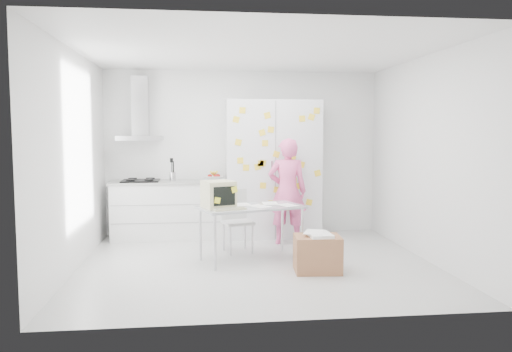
{
  "coord_description": "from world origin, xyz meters",
  "views": [
    {
      "loc": [
        -0.73,
        -6.29,
        1.69
      ],
      "look_at": [
        0.06,
        0.64,
        1.08
      ],
      "focal_mm": 35.0,
      "sensor_mm": 36.0,
      "label": 1
    }
  ],
  "objects": [
    {
      "name": "ceiling",
      "position": [
        0.0,
        0.0,
        2.7
      ],
      "size": [
        4.5,
        4.0,
        0.02
      ],
      "primitive_type": "cube",
      "color": "white",
      "rests_on": "walls"
    },
    {
      "name": "counter_run",
      "position": [
        -1.2,
        1.7,
        0.47
      ],
      "size": [
        1.84,
        0.63,
        1.28
      ],
      "color": "white",
      "rests_on": "ground"
    },
    {
      "name": "tall_cabinet",
      "position": [
        0.45,
        1.67,
        1.1
      ],
      "size": [
        1.5,
        0.68,
        2.2
      ],
      "color": "silver",
      "rests_on": "ground"
    },
    {
      "name": "cardboard_box",
      "position": [
        0.69,
        -0.47,
        0.23
      ],
      "size": [
        0.58,
        0.48,
        0.48
      ],
      "rotation": [
        0.0,
        0.0,
        -0.08
      ],
      "color": "#A66E48",
      "rests_on": "ground"
    },
    {
      "name": "floor",
      "position": [
        0.0,
        0.0,
        -0.01
      ],
      "size": [
        4.5,
        4.0,
        0.02
      ],
      "primitive_type": "cube",
      "color": "silver",
      "rests_on": "ground"
    },
    {
      "name": "desk",
      "position": [
        -0.32,
        0.12,
        0.81
      ],
      "size": [
        1.48,
        1.06,
        1.07
      ],
      "rotation": [
        0.0,
        0.0,
        0.32
      ],
      "color": "#ACAFB7",
      "rests_on": "ground"
    },
    {
      "name": "chair",
      "position": [
        -0.21,
        0.71,
        0.5
      ],
      "size": [
        0.48,
        0.48,
        0.88
      ],
      "rotation": [
        0.0,
        0.0,
        0.23
      ],
      "color": "silver",
      "rests_on": "ground"
    },
    {
      "name": "walls",
      "position": [
        0.0,
        0.72,
        1.35
      ],
      "size": [
        4.52,
        4.01,
        2.7
      ],
      "color": "white",
      "rests_on": "ground"
    },
    {
      "name": "person",
      "position": [
        0.59,
        1.1,
        0.8
      ],
      "size": [
        0.64,
        0.47,
        1.6
      ],
      "primitive_type": "imported",
      "rotation": [
        0.0,
        0.0,
        2.99
      ],
      "color": "pink",
      "rests_on": "ground"
    },
    {
      "name": "range_hood",
      "position": [
        -1.65,
        1.84,
        1.96
      ],
      "size": [
        0.7,
        0.48,
        1.01
      ],
      "color": "silver",
      "rests_on": "walls"
    }
  ]
}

